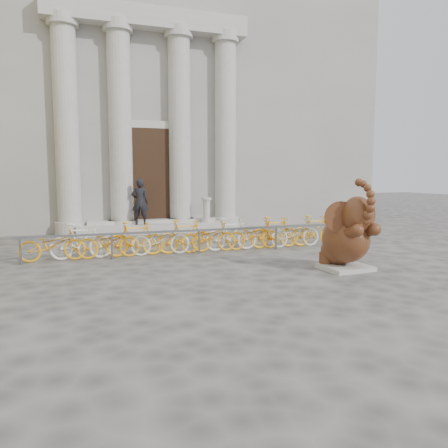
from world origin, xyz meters
name	(u,v)px	position (x,y,z in m)	size (l,w,h in m)	color
ground	(236,289)	(0.00, 0.00, 0.00)	(80.00, 80.00, 0.00)	#474442
classical_building	(133,103)	(0.00, 14.93, 5.98)	(22.00, 10.70, 12.00)	gray
entrance_steps	(154,228)	(0.00, 9.40, 0.18)	(6.00, 1.20, 0.36)	#A8A59E
elephant_statue	(347,237)	(3.17, 0.79, 0.80)	(1.48, 1.66, 2.21)	#A8A59E
bike_rack	(196,236)	(0.37, 4.31, 0.50)	(9.96, 0.53, 1.00)	slate
pedestrian	(140,202)	(-0.58, 9.11, 1.26)	(0.66, 0.43, 1.81)	black
balustrade_post	(206,211)	(2.13, 9.10, 0.83)	(0.42, 0.42, 1.03)	#A8A59E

